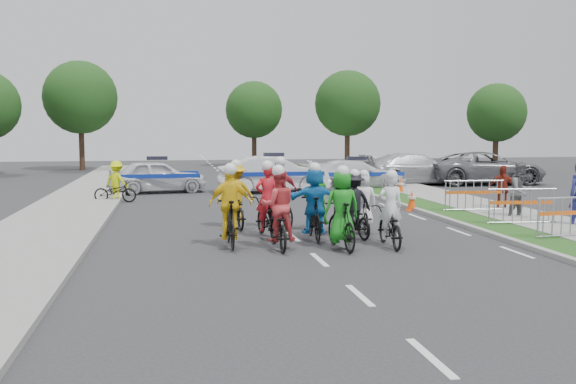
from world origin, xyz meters
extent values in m
plane|color=#28282B|center=(0.00, 0.00, 0.00)|extent=(90.00, 90.00, 0.00)
cube|color=gray|center=(5.10, 5.00, 0.06)|extent=(0.20, 60.00, 0.12)
cube|color=#1D4C18|center=(5.80, 5.00, 0.06)|extent=(1.20, 60.00, 0.11)
cube|color=gray|center=(7.60, 5.00, 0.07)|extent=(2.40, 60.00, 0.13)
cube|color=gray|center=(-6.50, 5.00, 0.07)|extent=(3.00, 60.00, 0.13)
imported|color=black|center=(2.00, 1.23, 0.47)|extent=(0.74, 1.84, 0.95)
imported|color=white|center=(2.00, 1.18, 0.97)|extent=(0.60, 0.41, 1.58)
sphere|color=white|center=(2.00, 1.13, 1.71)|extent=(0.27, 0.27, 0.27)
imported|color=black|center=(0.78, 1.09, 0.56)|extent=(0.66, 1.91, 1.13)
imported|color=#18891B|center=(0.78, 1.04, 1.02)|extent=(0.86, 0.59, 1.69)
sphere|color=white|center=(0.78, 0.99, 1.82)|extent=(0.29, 0.29, 0.29)
imported|color=black|center=(-0.65, 1.49, 0.51)|extent=(0.68, 1.94, 1.02)
imported|color=#C9373B|center=(-0.65, 1.44, 1.03)|extent=(0.82, 0.64, 1.70)
sphere|color=white|center=(-0.65, 1.39, 1.83)|extent=(0.29, 0.29, 0.29)
imported|color=black|center=(-1.73, 1.90, 0.57)|extent=(0.55, 1.91, 1.14)
imported|color=yellow|center=(-1.73, 1.85, 1.04)|extent=(1.01, 0.43, 1.72)
sphere|color=white|center=(-1.73, 1.80, 1.85)|extent=(0.30, 0.30, 0.30)
imported|color=black|center=(1.53, 2.69, 0.46)|extent=(0.94, 1.83, 0.91)
imported|color=black|center=(1.53, 2.64, 0.94)|extent=(1.08, 0.75, 1.52)
sphere|color=white|center=(1.53, 2.59, 1.64)|extent=(0.26, 0.26, 0.26)
imported|color=black|center=(0.45, 2.51, 0.56)|extent=(0.64, 1.90, 1.12)
imported|color=#1B7CCE|center=(0.45, 2.46, 1.02)|extent=(1.59, 0.59, 1.68)
sphere|color=white|center=(0.45, 2.41, 1.82)|extent=(0.29, 0.29, 0.29)
imported|color=black|center=(-0.68, 3.02, 0.52)|extent=(0.90, 2.03, 1.03)
imported|color=red|center=(-0.68, 2.97, 1.04)|extent=(0.67, 0.48, 1.72)
sphere|color=white|center=(-0.68, 2.92, 1.85)|extent=(0.30, 0.30, 0.30)
imported|color=black|center=(1.98, 3.32, 0.49)|extent=(0.65, 1.67, 0.98)
imported|color=white|center=(1.98, 3.27, 0.91)|extent=(0.77, 0.55, 1.47)
sphere|color=white|center=(1.98, 3.22, 1.59)|extent=(0.25, 0.25, 0.25)
imported|color=black|center=(0.82, 3.94, 0.46)|extent=(0.73, 1.78, 0.92)
imported|color=#1B911A|center=(0.82, 3.89, 0.94)|extent=(0.78, 0.63, 1.53)
sphere|color=white|center=(0.82, 3.84, 1.65)|extent=(0.26, 0.26, 0.26)
imported|color=black|center=(-0.08, 4.57, 0.58)|extent=(0.92, 2.00, 1.16)
imported|color=#D43A4B|center=(-0.08, 4.52, 1.05)|extent=(1.08, 0.62, 1.74)
sphere|color=white|center=(-0.08, 4.47, 1.88)|extent=(0.30, 0.30, 0.30)
imported|color=black|center=(-1.30, 4.82, 0.50)|extent=(0.85, 1.96, 1.00)
imported|color=gold|center=(-1.30, 4.77, 1.01)|extent=(1.13, 0.72, 1.67)
sphere|color=white|center=(-1.30, 4.72, 1.80)|extent=(0.29, 0.29, 0.29)
imported|color=silver|center=(-3.68, 15.48, 0.72)|extent=(4.46, 2.37, 1.44)
imported|color=silver|center=(1.37, 14.72, 0.80)|extent=(4.91, 1.93, 1.59)
imported|color=silver|center=(5.45, 15.70, 0.67)|extent=(4.85, 2.45, 1.35)
imported|color=#BBBCC1|center=(9.05, 17.42, 0.79)|extent=(5.56, 2.57, 1.57)
imported|color=slate|center=(12.59, 16.87, 0.82)|extent=(6.06, 3.07, 1.64)
imported|color=#5C5B60|center=(7.45, 4.72, 0.89)|extent=(0.99, 0.84, 1.79)
imported|color=maroon|center=(7.96, 6.81, 0.78)|extent=(0.99, 0.62, 1.57)
imported|color=#D7EE0C|center=(-5.17, 12.30, 0.78)|extent=(1.17, 1.05, 1.57)
cube|color=#F24C0C|center=(5.02, 7.55, 0.01)|extent=(0.40, 0.40, 0.03)
cone|color=#F24C0C|center=(5.02, 7.55, 0.35)|extent=(0.36, 0.36, 0.70)
cylinder|color=silver|center=(5.02, 7.55, 0.45)|extent=(0.29, 0.29, 0.08)
cube|color=#F24C0C|center=(6.57, 12.85, 0.01)|extent=(0.40, 0.40, 0.03)
cone|color=#F24C0C|center=(6.57, 12.85, 0.35)|extent=(0.36, 0.36, 0.70)
cylinder|color=silver|center=(6.57, 12.85, 0.45)|extent=(0.29, 0.29, 0.08)
imported|color=black|center=(-5.21, 11.97, 0.42)|extent=(1.69, 0.86, 0.85)
cylinder|color=#382619|center=(9.00, 30.00, 1.62)|extent=(0.36, 0.36, 3.25)
sphere|color=#133812|center=(9.00, 30.00, 4.55)|extent=(4.55, 4.55, 4.55)
cylinder|color=#382619|center=(18.00, 26.00, 1.38)|extent=(0.36, 0.36, 2.75)
sphere|color=#133812|center=(18.00, 26.00, 3.85)|extent=(3.85, 3.85, 3.85)
cylinder|color=#382619|center=(-9.00, 32.00, 1.75)|extent=(0.36, 0.36, 3.50)
sphere|color=#133812|center=(-9.00, 32.00, 4.90)|extent=(4.90, 4.90, 4.90)
cylinder|color=#382619|center=(3.00, 34.00, 1.50)|extent=(0.36, 0.36, 3.00)
sphere|color=#133812|center=(3.00, 34.00, 4.20)|extent=(4.20, 4.20, 4.20)
camera|label=1|loc=(-3.09, -13.17, 2.80)|focal=40.00mm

